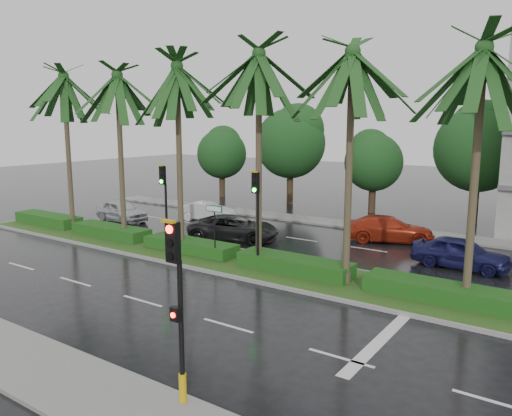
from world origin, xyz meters
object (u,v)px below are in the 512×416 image
Objects in this scene: car_darkgrey at (234,228)px; car_white at (207,211)px; car_blue at (461,253)px; car_silver at (121,211)px; signal_near at (178,305)px; car_red at (389,229)px; signal_median_left at (164,195)px; street_sign at (214,219)px.

car_white is at bearing 34.34° from car_darkgrey.
car_blue is at bearing -103.04° from car_darkgrey.
car_silver is 5.70m from car_white.
signal_near reaches higher than car_red.
signal_median_left is at bearing 147.27° from car_darkgrey.
car_silver is 17.32m from car_red.
street_sign is at bearing -104.61° from car_silver.
signal_median_left is at bearing -170.83° from car_white.
car_darkgrey is 11.81m from car_blue.
car_blue is at bearing -80.51° from car_silver.
car_darkgrey is (-2.02, 4.20, -1.42)m from street_sign.
signal_median_left is 0.86× the size of car_darkgrey.
car_red is 1.16× the size of car_blue.
street_sign is 0.62× the size of car_blue.
signal_near is 1.03× the size of car_blue.
car_blue is (11.72, 1.45, 0.02)m from car_darkgrey.
car_white is 0.90× the size of car_blue.
car_darkgrey is (9.48, -0.08, -0.00)m from car_silver.
signal_median_left reaches higher than car_blue.
street_sign is at bearing 123.53° from car_blue.
signal_median_left is 12.42m from car_red.
street_sign is 4.87m from car_darkgrey.
car_red is (7.22, 4.66, 0.00)m from car_darkgrey.
signal_median_left is 1.68× the size of street_sign.
car_red is (5.20, 8.85, -1.42)m from street_sign.
signal_near is at bearing 173.46° from car_blue.
street_sign reaches higher than car_blue.
car_white is (4.53, 3.45, -0.08)m from car_silver.
car_red reaches higher than car_darkgrey.
street_sign is at bearing -155.43° from car_white.
car_silver reaches higher than car_darkgrey.
signal_near is at bearing -44.09° from signal_median_left.
car_silver is (-18.50, 14.15, -1.80)m from signal_near.
car_darkgrey is at bearing -143.01° from car_white.
car_darkgrey is at bearing 100.25° from car_red.
car_silver is at bearing 82.75° from car_red.
car_silver is 1.08× the size of car_white.
signal_near reaches higher than car_white.
car_white is (-6.97, 7.73, -1.50)m from street_sign.
car_darkgrey is 1.04× the size of car_red.
car_blue reaches higher than car_darkgrey.
car_white is at bearing 132.01° from street_sign.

